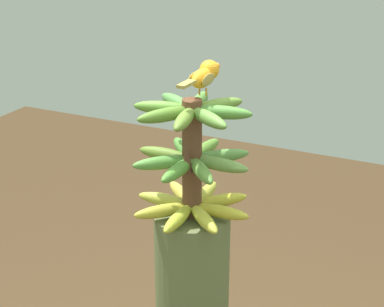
{
  "coord_description": "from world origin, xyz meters",
  "views": [
    {
      "loc": [
        1.38,
        0.67,
        2.16
      ],
      "look_at": [
        0.0,
        0.0,
        1.55
      ],
      "focal_mm": 60.02,
      "sensor_mm": 36.0,
      "label": 1
    }
  ],
  "objects": [
    {
      "name": "banana_bunch",
      "position": [
        0.0,
        0.0,
        1.53
      ],
      "size": [
        0.32,
        0.32,
        0.32
      ],
      "color": "brown",
      "rests_on": "banana_tree"
    },
    {
      "name": "perched_bird",
      "position": [
        -0.06,
        0.01,
        1.75
      ],
      "size": [
        0.19,
        0.05,
        0.08
      ],
      "color": "#C68933",
      "rests_on": "banana_bunch"
    }
  ]
}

